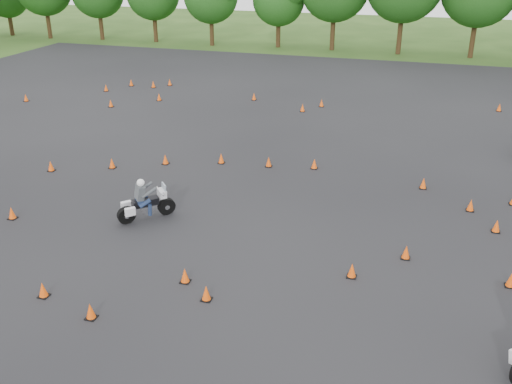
# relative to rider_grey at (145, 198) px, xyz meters

# --- Properties ---
(ground) EXTENTS (140.00, 140.00, 0.00)m
(ground) POSITION_rel_rider_grey_xyz_m (4.01, -3.05, -0.87)
(ground) COLOR #2D5119
(ground) RESTS_ON ground
(asphalt_pad) EXTENTS (62.00, 62.00, 0.00)m
(asphalt_pad) POSITION_rel_rider_grey_xyz_m (4.01, 2.95, -0.86)
(asphalt_pad) COLOR black
(asphalt_pad) RESTS_ON ground
(treeline) EXTENTS (86.99, 32.30, 10.79)m
(treeline) POSITION_rel_rider_grey_xyz_m (7.48, 32.13, 3.74)
(treeline) COLOR #1C4C15
(treeline) RESTS_ON ground
(traffic_cones) EXTENTS (36.42, 33.31, 0.45)m
(traffic_cones) POSITION_rel_rider_grey_xyz_m (3.02, 2.62, -0.64)
(traffic_cones) COLOR #FF540A
(traffic_cones) RESTS_ON asphalt_pad
(rider_grey) EXTENTS (2.05, 2.08, 1.73)m
(rider_grey) POSITION_rel_rider_grey_xyz_m (0.00, 0.00, 0.00)
(rider_grey) COLOR #414549
(rider_grey) RESTS_ON ground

